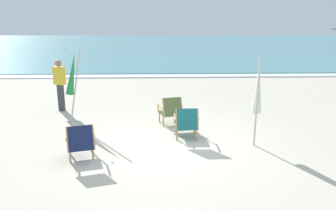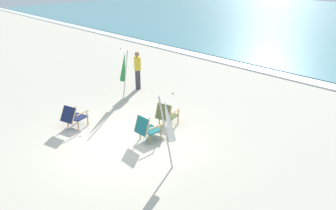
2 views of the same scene
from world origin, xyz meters
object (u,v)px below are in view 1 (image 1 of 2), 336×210
beach_chair_front_right (171,110)px  umbrella_furled_white (258,89)px  beach_chair_back_right (80,141)px  person_near_chairs (60,85)px  beach_chair_mid_center (186,122)px  umbrella_furled_green (72,75)px

beach_chair_front_right → umbrella_furled_white: umbrella_furled_white is taller
beach_chair_back_right → person_near_chairs: (-1.49, 3.87, 0.42)m
beach_chair_back_right → umbrella_furled_white: size_ratio=0.42×
umbrella_furled_white → beach_chair_back_right: bearing=-171.5°
beach_chair_mid_center → beach_chair_back_right: size_ratio=0.93×
person_near_chairs → beach_chair_back_right: bearing=-68.9°
beach_chair_front_right → umbrella_furled_green: umbrella_furled_green is taller
beach_chair_mid_center → beach_chair_back_right: bearing=-153.8°
beach_chair_front_right → beach_chair_mid_center: size_ratio=1.00×
beach_chair_front_right → beach_chair_mid_center: 1.18m
beach_chair_back_right → umbrella_furled_green: size_ratio=0.42×
person_near_chairs → umbrella_furled_white: bearing=-31.8°
beach_chair_front_right → umbrella_furled_white: (1.86, -1.69, 0.94)m
beach_chair_front_right → beach_chair_mid_center: beach_chair_mid_center is taller
beach_chair_mid_center → umbrella_furled_white: size_ratio=0.39×
umbrella_furled_green → person_near_chairs: (-0.74, 1.23, -0.53)m
umbrella_furled_white → person_near_chairs: size_ratio=1.29×
umbrella_furled_green → person_near_chairs: size_ratio=1.29×
umbrella_furled_white → beach_chair_front_right: bearing=137.7°
beach_chair_mid_center → beach_chair_front_right: bearing=106.7°
beach_chair_front_right → person_near_chairs: 3.84m
beach_chair_front_right → beach_chair_back_right: beach_chair_front_right is taller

